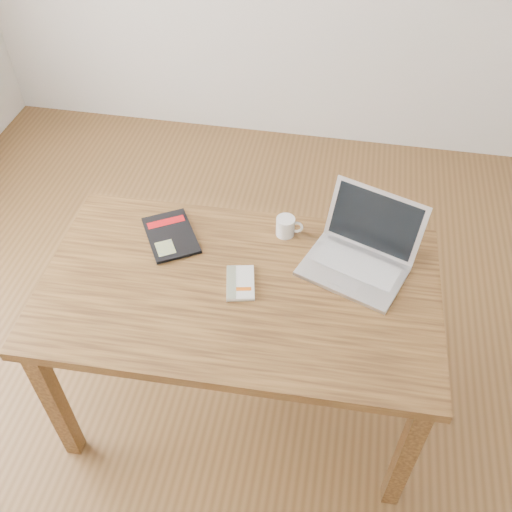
% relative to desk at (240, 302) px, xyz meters
% --- Properties ---
extents(room, '(4.04, 4.04, 2.70)m').
position_rel_desk_xyz_m(room, '(-0.16, 0.11, 0.69)').
color(room, brown).
rests_on(room, ground).
extents(desk, '(1.43, 0.84, 0.75)m').
position_rel_desk_xyz_m(desk, '(0.00, 0.00, 0.00)').
color(desk, brown).
rests_on(desk, ground).
extents(white_guidebook, '(0.13, 0.18, 0.01)m').
position_rel_desk_xyz_m(white_guidebook, '(0.00, 0.01, 0.10)').
color(white_guidebook, silver).
rests_on(white_guidebook, desk).
extents(black_guidebook, '(0.28, 0.31, 0.01)m').
position_rel_desk_xyz_m(black_guidebook, '(-0.31, 0.20, 0.10)').
color(black_guidebook, black).
rests_on(black_guidebook, desk).
extents(laptop, '(0.45, 0.43, 0.24)m').
position_rel_desk_xyz_m(laptop, '(0.41, 0.19, 0.14)').
color(laptop, silver).
rests_on(laptop, desk).
extents(coffee_mug, '(0.10, 0.07, 0.08)m').
position_rel_desk_xyz_m(coffee_mug, '(0.12, 0.30, 0.13)').
color(coffee_mug, white).
rests_on(coffee_mug, desk).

